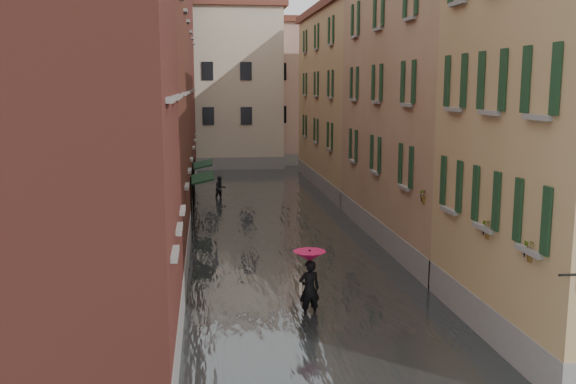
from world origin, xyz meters
TOP-DOWN VIEW (x-y plane):
  - ground at (0.00, 0.00)m, footprint 120.00×120.00m
  - floodwater at (0.00, 13.00)m, footprint 10.00×60.00m
  - building_left_near at (-7.00, -2.00)m, footprint 6.00×8.00m
  - building_left_mid at (-7.00, 9.00)m, footprint 6.00×14.00m
  - building_left_far at (-7.00, 24.00)m, footprint 6.00×16.00m
  - building_right_mid at (7.00, 9.00)m, footprint 6.00×14.00m
  - building_right_far at (7.00, 24.00)m, footprint 6.00×16.00m
  - building_end_cream at (-3.00, 38.00)m, footprint 12.00×9.00m
  - building_end_pink at (6.00, 40.00)m, footprint 10.00×9.00m
  - awning_near at (-3.49, 12.80)m, footprint 1.09×3.09m
  - awning_far at (-3.49, 18.11)m, footprint 1.09×2.94m
  - window_planters at (4.12, -1.22)m, footprint 0.59×8.03m
  - pedestrian_main at (-0.28, 0.42)m, footprint 0.99×0.99m
  - pedestrian_far at (-2.44, 20.57)m, footprint 0.89×0.79m

SIDE VIEW (x-z plane):
  - ground at x=0.00m, z-range 0.00..0.00m
  - floodwater at x=0.00m, z-range 0.00..0.20m
  - pedestrian_far at x=-2.44m, z-range 0.00..1.50m
  - pedestrian_main at x=-0.28m, z-range 0.22..2.28m
  - awning_far at x=-3.49m, z-range 1.07..3.87m
  - awning_near at x=-3.49m, z-range 1.07..3.87m
  - window_planters at x=4.12m, z-range 3.09..3.93m
  - building_right_far at x=7.00m, z-range 0.00..11.50m
  - building_end_pink at x=6.00m, z-range 0.00..12.00m
  - building_left_mid at x=-7.00m, z-range 0.00..12.50m
  - building_left_near at x=-7.00m, z-range 0.00..13.00m
  - building_right_mid at x=7.00m, z-range 0.00..13.00m
  - building_end_cream at x=-3.00m, z-range 0.00..13.00m
  - building_left_far at x=-7.00m, z-range 0.00..14.00m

